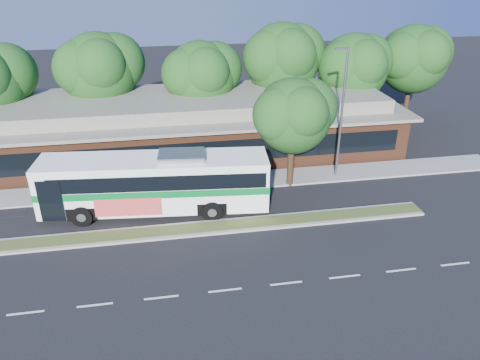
{
  "coord_description": "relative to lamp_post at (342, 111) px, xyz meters",
  "views": [
    {
      "loc": [
        -2.35,
        -22.5,
        14.51
      ],
      "look_at": [
        2.06,
        2.61,
        2.0
      ],
      "focal_mm": 35.0,
      "sensor_mm": 36.0,
      "label": 1
    }
  ],
  "objects": [
    {
      "name": "sidewalk",
      "position": [
        -9.56,
        0.4,
        -4.84
      ],
      "size": [
        44.0,
        2.6,
        0.12
      ],
      "primitive_type": "cube",
      "color": "gray",
      "rests_on": "ground"
    },
    {
      "name": "tree_bg_c",
      "position": [
        -8.16,
        9.13,
        0.69
      ],
      "size": [
        6.24,
        5.6,
        8.26
      ],
      "color": "black",
      "rests_on": "ground"
    },
    {
      "name": "tree_bg_e",
      "position": [
        4.85,
        9.14,
        0.84
      ],
      "size": [
        6.47,
        5.8,
        8.5
      ],
      "color": "black",
      "rests_on": "ground"
    },
    {
      "name": "tree_bg_d",
      "position": [
        -1.12,
        10.15,
        1.52
      ],
      "size": [
        6.91,
        6.2,
        9.37
      ],
      "color": "black",
      "rests_on": "ground"
    },
    {
      "name": "sidewalk_tree",
      "position": [
        -3.21,
        -0.58,
        0.18
      ],
      "size": [
        5.48,
        4.92,
        7.43
      ],
      "color": "black",
      "rests_on": "ground"
    },
    {
      "name": "plaza_building",
      "position": [
        -9.56,
        6.99,
        -2.77
      ],
      "size": [
        33.2,
        11.2,
        4.45
      ],
      "color": "#592F1C",
      "rests_on": "ground"
    },
    {
      "name": "ground",
      "position": [
        -9.56,
        -6.0,
        -4.9
      ],
      "size": [
        120.0,
        120.0,
        0.0
      ],
      "primitive_type": "plane",
      "color": "black",
      "rests_on": "ground"
    },
    {
      "name": "tree_bg_b",
      "position": [
        -16.13,
        10.14,
        1.24
      ],
      "size": [
        6.69,
        6.0,
        9.0
      ],
      "color": "black",
      "rests_on": "ground"
    },
    {
      "name": "median_strip",
      "position": [
        -9.56,
        -5.4,
        -4.83
      ],
      "size": [
        26.0,
        1.1,
        0.15
      ],
      "primitive_type": "cube",
      "color": "#445524",
      "rests_on": "ground"
    },
    {
      "name": "transit_bus",
      "position": [
        -12.56,
        -2.75,
        -2.77
      ],
      "size": [
        13.87,
        4.27,
        3.84
      ],
      "rotation": [
        0.0,
        0.0,
        -0.1
      ],
      "color": "white",
      "rests_on": "ground"
    },
    {
      "name": "tree_bg_f",
      "position": [
        10.87,
        10.14,
        1.16
      ],
      "size": [
        6.69,
        6.0,
        8.92
      ],
      "color": "black",
      "rests_on": "ground"
    },
    {
      "name": "lamp_post",
      "position": [
        0.0,
        0.0,
        0.0
      ],
      "size": [
        0.93,
        0.18,
        9.07
      ],
      "color": "slate",
      "rests_on": "ground"
    }
  ]
}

